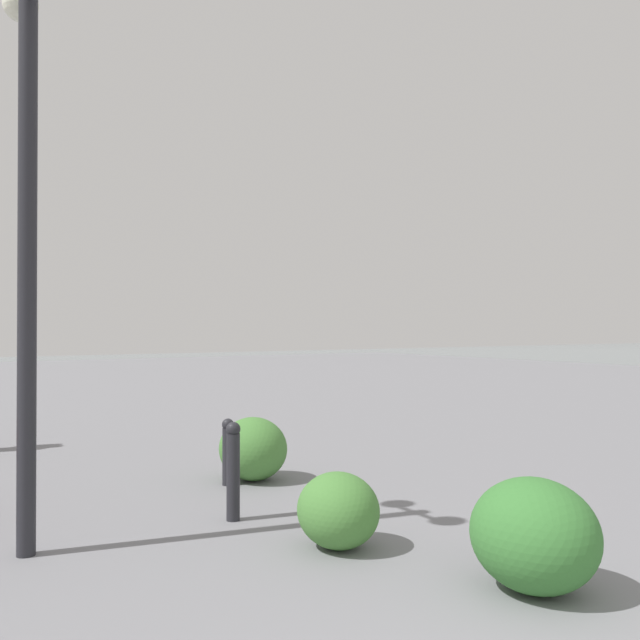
# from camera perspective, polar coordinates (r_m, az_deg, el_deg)

# --- Properties ---
(lamppost) EXTENTS (0.98, 0.28, 4.47)m
(lamppost) POSITION_cam_1_polar(r_m,az_deg,el_deg) (5.77, -23.19, 11.51)
(lamppost) COLOR #232328
(lamppost) RESTS_ON ground
(bollard_near) EXTENTS (0.13, 0.13, 0.88)m
(bollard_near) POSITION_cam_1_polar(r_m,az_deg,el_deg) (6.30, -7.25, -12.23)
(bollard_near) COLOR #232328
(bollard_near) RESTS_ON ground
(bollard_mid) EXTENTS (0.13, 0.13, 0.73)m
(bollard_mid) POSITION_cam_1_polar(r_m,az_deg,el_deg) (7.67, -7.69, -10.71)
(bollard_mid) COLOR #232328
(bollard_mid) RESTS_ON ground
(shrub_low) EXTENTS (0.83, 0.75, 0.71)m
(shrub_low) POSITION_cam_1_polar(r_m,az_deg,el_deg) (7.88, -5.60, -10.63)
(shrub_low) COLOR #477F38
(shrub_low) RESTS_ON ground
(shrub_round) EXTENTS (0.70, 0.63, 0.59)m
(shrub_round) POSITION_cam_1_polar(r_m,az_deg,el_deg) (5.55, 1.52, -15.57)
(shrub_round) COLOR #477F38
(shrub_round) RESTS_ON ground
(shrub_wide) EXTENTS (0.87, 0.79, 0.74)m
(shrub_wide) POSITION_cam_1_polar(r_m,az_deg,el_deg) (4.89, 17.41, -16.72)
(shrub_wide) COLOR #387533
(shrub_wide) RESTS_ON ground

